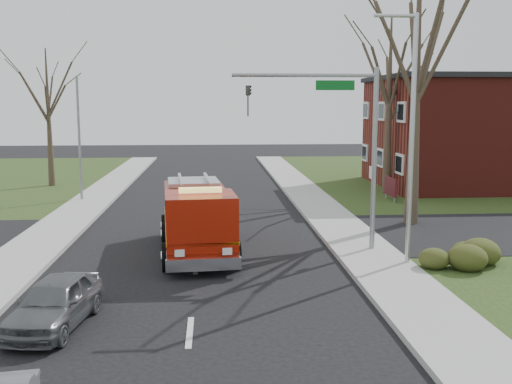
{
  "coord_description": "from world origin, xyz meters",
  "views": [
    {
      "loc": [
        0.61,
        -19.95,
        5.53
      ],
      "look_at": [
        2.31,
        3.62,
        2.0
      ],
      "focal_mm": 42.0,
      "sensor_mm": 36.0,
      "label": 1
    }
  ],
  "objects": [
    {
      "name": "ground",
      "position": [
        0.0,
        0.0,
        0.0
      ],
      "size": [
        120.0,
        120.0,
        0.0
      ],
      "primitive_type": "plane",
      "color": "black",
      "rests_on": "ground"
    },
    {
      "name": "traffic_signal_mast",
      "position": [
        5.21,
        1.5,
        4.71
      ],
      "size": [
        5.29,
        0.18,
        6.8
      ],
      "color": "gray",
      "rests_on": "ground"
    },
    {
      "name": "parked_car_maroon",
      "position": [
        -3.35,
        -5.37,
        0.63
      ],
      "size": [
        2.03,
        3.88,
        1.26
      ],
      "primitive_type": "imported",
      "rotation": [
        0.0,
        0.0,
        -0.15
      ],
      "color": "#56595D",
      "rests_on": "ground"
    },
    {
      "name": "sidewalk_right",
      "position": [
        6.2,
        0.0,
        0.07
      ],
      "size": [
        2.4,
        80.0,
        0.15
      ],
      "primitive_type": "cube",
      "color": "#9F9F99",
      "rests_on": "ground"
    },
    {
      "name": "bare_tree_near",
      "position": [
        9.5,
        6.0,
        7.41
      ],
      "size": [
        6.0,
        6.0,
        12.0
      ],
      "color": "#382C21",
      "rests_on": "ground"
    },
    {
      "name": "streetlight_pole",
      "position": [
        7.14,
        -0.5,
        4.55
      ],
      "size": [
        1.48,
        0.16,
        8.4
      ],
      "color": "#B7BABF",
      "rests_on": "ground"
    },
    {
      "name": "fire_engine",
      "position": [
        -0.0,
        1.78,
        1.25
      ],
      "size": [
        3.1,
        7.04,
        2.77
      ],
      "rotation": [
        0.0,
        0.0,
        0.08
      ],
      "color": "#941506",
      "rests_on": "ground"
    },
    {
      "name": "sidewalk_left",
      "position": [
        -6.2,
        0.0,
        0.07
      ],
      "size": [
        2.4,
        80.0,
        0.15
      ],
      "primitive_type": "cube",
      "color": "#9F9F99",
      "rests_on": "ground"
    },
    {
      "name": "bare_tree_left",
      "position": [
        -10.0,
        20.0,
        5.56
      ],
      "size": [
        4.5,
        4.5,
        9.0
      ],
      "color": "#382C21",
      "rests_on": "ground"
    },
    {
      "name": "health_center_sign",
      "position": [
        10.5,
        12.5,
        0.88
      ],
      "size": [
        0.12,
        2.0,
        1.4
      ],
      "color": "#4B1119",
      "rests_on": "ground"
    },
    {
      "name": "hedge_corner",
      "position": [
        9.0,
        -1.0,
        0.58
      ],
      "size": [
        2.8,
        2.0,
        0.9
      ],
      "primitive_type": "ellipsoid",
      "color": "#363E16",
      "rests_on": "lawn_right"
    },
    {
      "name": "brick_building",
      "position": [
        19.0,
        18.0,
        3.66
      ],
      "size": [
        15.4,
        10.4,
        7.25
      ],
      "color": "maroon",
      "rests_on": "ground"
    },
    {
      "name": "bare_tree_far",
      "position": [
        11.0,
        15.0,
        6.49
      ],
      "size": [
        5.25,
        5.25,
        10.5
      ],
      "color": "#382C21",
      "rests_on": "ground"
    },
    {
      "name": "utility_pole_far",
      "position": [
        -6.8,
        14.0,
        3.5
      ],
      "size": [
        0.14,
        0.14,
        7.0
      ],
      "primitive_type": "cylinder",
      "color": "gray",
      "rests_on": "ground"
    }
  ]
}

